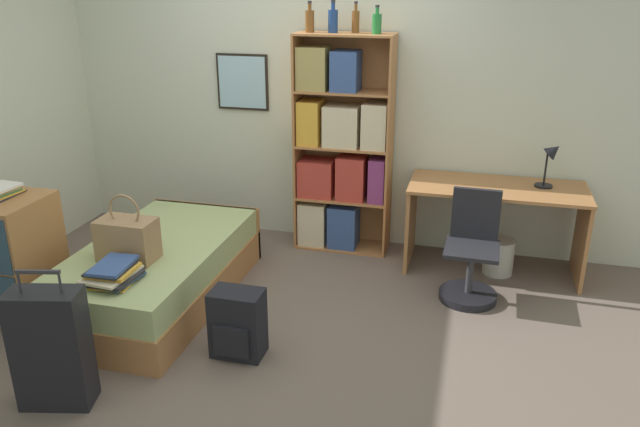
% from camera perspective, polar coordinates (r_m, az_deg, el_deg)
% --- Properties ---
extents(ground_plane, '(14.00, 14.00, 0.00)m').
position_cam_1_polar(ground_plane, '(4.63, -5.67, -9.01)').
color(ground_plane, '#66564C').
extents(wall_back, '(10.00, 0.09, 2.60)m').
position_cam_1_polar(wall_back, '(5.58, -0.65, 10.59)').
color(wall_back, beige).
rests_on(wall_back, ground_plane).
extents(bed, '(0.97, 1.82, 0.46)m').
position_cam_1_polar(bed, '(4.85, -14.53, -5.16)').
color(bed, '#A36B3D').
rests_on(bed, ground_plane).
extents(handbag, '(0.39, 0.23, 0.48)m').
position_cam_1_polar(handbag, '(4.49, -17.19, -2.22)').
color(handbag, '#93704C').
rests_on(handbag, bed).
extents(book_stack_on_bed, '(0.31, 0.38, 0.12)m').
position_cam_1_polar(book_stack_on_bed, '(4.23, -18.38, -5.22)').
color(book_stack_on_bed, gold).
rests_on(book_stack_on_bed, bed).
extents(suitcase, '(0.44, 0.29, 0.84)m').
position_cam_1_polar(suitcase, '(3.86, -23.34, -11.28)').
color(suitcase, black).
rests_on(suitcase, ground_plane).
extents(dresser, '(0.61, 0.58, 0.87)m').
position_cam_1_polar(dresser, '(4.99, -26.74, -3.46)').
color(dresser, '#A36B3D').
rests_on(dresser, ground_plane).
extents(bookcase, '(0.82, 0.34, 1.87)m').
position_cam_1_polar(bookcase, '(5.40, 1.73, 5.67)').
color(bookcase, '#A36B3D').
rests_on(bookcase, ground_plane).
extents(bottle_green, '(0.07, 0.07, 0.24)m').
position_cam_1_polar(bottle_green, '(5.27, -0.95, 17.25)').
color(bottle_green, brown).
rests_on(bottle_green, bookcase).
extents(bottle_brown, '(0.08, 0.08, 0.25)m').
position_cam_1_polar(bottle_brown, '(5.24, 1.20, 17.26)').
color(bottle_brown, navy).
rests_on(bottle_brown, bookcase).
extents(bottle_clear, '(0.06, 0.06, 0.24)m').
position_cam_1_polar(bottle_clear, '(5.24, 3.28, 17.19)').
color(bottle_clear, brown).
rests_on(bottle_clear, bookcase).
extents(bottle_blue, '(0.07, 0.07, 0.22)m').
position_cam_1_polar(bottle_blue, '(5.13, 5.22, 16.96)').
color(bottle_blue, '#1E6B2D').
rests_on(bottle_blue, bookcase).
extents(desk, '(1.40, 0.63, 0.73)m').
position_cam_1_polar(desk, '(5.25, 15.75, 0.28)').
color(desk, '#A36B3D').
rests_on(desk, ground_plane).
extents(desk_lamp, '(0.19, 0.14, 0.38)m').
position_cam_1_polar(desk_lamp, '(5.22, 20.42, 4.84)').
color(desk_lamp, black).
rests_on(desk_lamp, desk).
extents(desk_chair, '(0.43, 0.43, 0.83)m').
position_cam_1_polar(desk_chair, '(4.84, 13.60, -4.59)').
color(desk_chair, black).
rests_on(desk_chair, ground_plane).
extents(backpack, '(0.33, 0.24, 0.45)m').
position_cam_1_polar(backpack, '(4.08, -7.55, -9.97)').
color(backpack, black).
rests_on(backpack, ground_plane).
extents(waste_bin, '(0.25, 0.25, 0.30)m').
position_cam_1_polar(waste_bin, '(5.33, 16.01, -3.79)').
color(waste_bin, '#B7B2A8').
rests_on(waste_bin, ground_plane).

